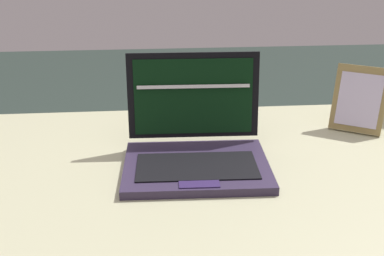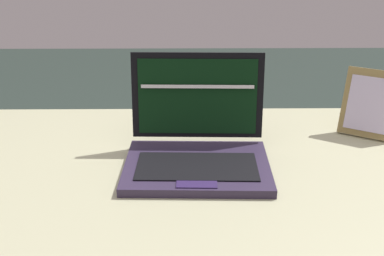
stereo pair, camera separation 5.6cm
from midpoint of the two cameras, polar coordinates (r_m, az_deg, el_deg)
The scene contains 3 objects.
desk at distance 1.02m, azimuth 0.52°, elevation -8.94°, with size 1.73×0.66×0.74m.
laptop_front at distance 0.96m, azimuth 2.33°, elevation -2.23°, with size 0.31×0.25×0.22m.
photo_frame at distance 1.18m, azimuth 23.15°, elevation 2.84°, with size 0.13×0.11×0.17m.
Camera 2 is at (0.01, -0.85, 1.22)m, focal length 41.44 mm.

